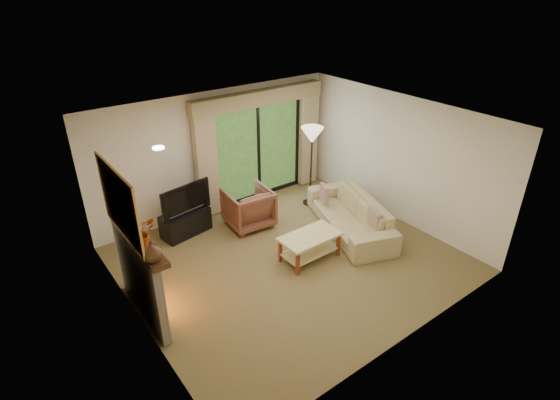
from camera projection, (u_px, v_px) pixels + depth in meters
floor at (290, 260)px, 7.94m from camera, size 5.50×5.50×0.00m
ceiling at (292, 121)px, 6.73m from camera, size 5.50×5.50×0.00m
wall_back at (217, 152)px, 9.11m from camera, size 5.00×0.00×5.00m
wall_front at (411, 268)px, 5.57m from camera, size 5.00×0.00×5.00m
wall_left at (130, 252)px, 5.88m from camera, size 0.00×5.00×5.00m
wall_right at (398, 159)px, 8.80m from camera, size 0.00×5.00×5.00m
fireplace at (140, 278)px, 6.37m from camera, size 0.24×1.70×1.37m
mirror at (120, 203)px, 5.74m from camera, size 0.07×1.45×1.02m
sliding_door at (258, 152)px, 9.70m from camera, size 2.26×0.10×2.16m
curtain_left at (206, 163)px, 8.86m from camera, size 0.45×0.18×2.35m
curtain_right at (308, 136)px, 10.29m from camera, size 0.45×0.18×2.35m
cornice at (259, 98)px, 9.07m from camera, size 3.20×0.24×0.32m
media_console at (186, 223)px, 8.63m from camera, size 1.03×0.59×0.48m
tv at (183, 198)px, 8.38m from camera, size 1.08×0.31×0.62m
armchair at (248, 207)px, 8.85m from camera, size 0.95×0.97×0.81m
sofa at (350, 214)px, 8.71m from camera, size 1.70×2.57×0.70m
pillow_near at (374, 219)px, 8.07m from camera, size 0.22×0.39×0.38m
pillow_far at (324, 193)px, 9.05m from camera, size 0.20×0.35×0.34m
coffee_table at (310, 247)px, 7.87m from camera, size 1.10×0.61×0.49m
floor_lamp at (311, 167)px, 9.47m from camera, size 0.55×0.55×1.78m
vase at (152, 252)px, 5.53m from camera, size 0.30×0.30×0.27m
branches at (139, 233)px, 5.75m from camera, size 0.46×0.41×0.45m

